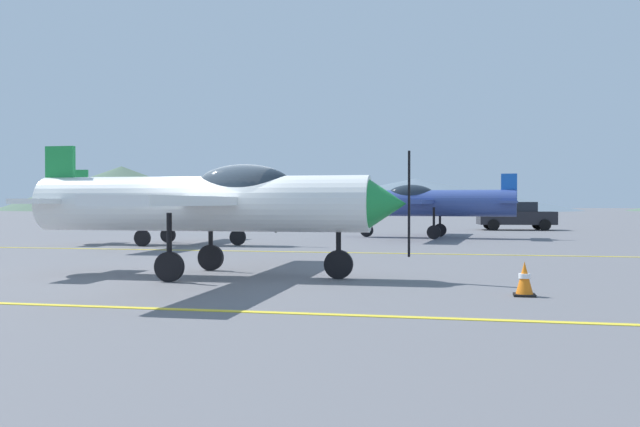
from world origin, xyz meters
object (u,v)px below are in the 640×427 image
object	(u,v)px
airplane_far	(425,202)
car_sedan	(515,215)
airplane_near	(215,202)
traffic_cone_front	(524,279)
airplane_mid	(169,202)

from	to	relation	value
airplane_far	car_sedan	bearing A→B (deg)	65.25
airplane_near	traffic_cone_front	world-z (taller)	airplane_near
car_sedan	traffic_cone_front	size ratio (longest dim) A/B	7.62
airplane_far	traffic_cone_front	size ratio (longest dim) A/B	16.14
airplane_far	traffic_cone_front	world-z (taller)	airplane_far
car_sedan	airplane_far	bearing A→B (deg)	-114.75
airplane_mid	airplane_far	bearing A→B (deg)	38.27
airplane_near	traffic_cone_front	xyz separation A→B (m)	(6.25, -1.91, -1.32)
airplane_near	car_sedan	distance (m)	28.63
airplane_near	airplane_mid	distance (m)	11.79
airplane_near	airplane_mid	size ratio (longest dim) A/B	1.00
airplane_near	airplane_far	bearing A→B (deg)	78.90
airplane_near	airplane_mid	bearing A→B (deg)	118.95
airplane_mid	car_sedan	bearing A→B (deg)	51.33
airplane_far	car_sedan	size ratio (longest dim) A/B	2.12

